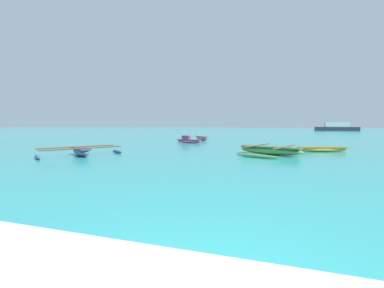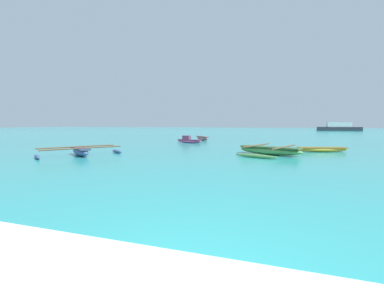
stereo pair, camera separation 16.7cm
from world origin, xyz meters
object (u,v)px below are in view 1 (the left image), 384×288
moored_boat_4 (270,150)px  distant_ferry (337,127)px  moored_boat_0 (81,151)px  moored_boat_3 (189,140)px  moored_boat_2 (322,149)px  moored_boat_1 (202,138)px

moored_boat_4 → distant_ferry: distant_ferry is taller
moored_boat_0 → moored_boat_3: moored_boat_3 is taller
moored_boat_0 → moored_boat_2: size_ratio=1.36×
moored_boat_1 → moored_boat_2: bearing=10.8°
moored_boat_4 → distant_ferry: (15.31, 56.97, 0.63)m
moored_boat_1 → moored_boat_3: moored_boat_3 is taller
moored_boat_2 → moored_boat_3: (-10.32, 4.50, 0.07)m
moored_boat_2 → moored_boat_4: 3.99m
moored_boat_4 → distant_ferry: 58.99m
moored_boat_1 → distant_ferry: bearing=114.6°
moored_boat_2 → distant_ferry: distant_ferry is taller
moored_boat_1 → moored_boat_2: 13.20m
moored_boat_0 → moored_boat_4: moored_boat_4 is taller
moored_boat_0 → moored_boat_3: bearing=110.4°
moored_boat_1 → moored_boat_4: (7.08, -10.96, -0.00)m
moored_boat_0 → distant_ferry: (25.28, 60.65, 0.64)m
moored_boat_0 → moored_boat_4: size_ratio=1.00×
moored_boat_4 → distant_ferry: bearing=96.2°
moored_boat_3 → moored_boat_4: moored_boat_3 is taller
moored_boat_2 → moored_boat_4: size_ratio=0.74×
moored_boat_1 → distant_ferry: distant_ferry is taller
moored_boat_1 → moored_boat_4: bearing=-6.6°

